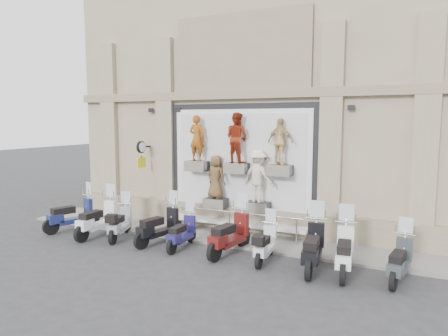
{
  "coord_description": "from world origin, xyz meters",
  "views": [
    {
      "loc": [
        5.35,
        -10.01,
        3.94
      ],
      "look_at": [
        -0.16,
        1.9,
        2.39
      ],
      "focal_mm": 32.0,
      "sensor_mm": 36.0,
      "label": 1
    }
  ],
  "objects_px": {
    "clock_sign_bracket": "(141,151)",
    "scooter_i": "(345,242)",
    "scooter_c": "(120,216)",
    "guard_rail": "(230,225)",
    "scooter_f": "(230,226)",
    "scooter_d": "(159,218)",
    "scooter_a": "(71,207)",
    "scooter_j": "(400,252)",
    "scooter_e": "(182,226)",
    "scooter_g": "(265,237)",
    "scooter_b": "(98,212)",
    "scooter_h": "(313,238)"
  },
  "relations": [
    {
      "from": "scooter_j",
      "to": "scooter_e",
      "type": "bearing_deg",
      "value": -170.64
    },
    {
      "from": "scooter_c",
      "to": "clock_sign_bracket",
      "type": "bearing_deg",
      "value": 86.66
    },
    {
      "from": "scooter_g",
      "to": "scooter_h",
      "type": "relative_size",
      "value": 0.8
    },
    {
      "from": "scooter_b",
      "to": "scooter_c",
      "type": "relative_size",
      "value": 1.15
    },
    {
      "from": "scooter_g",
      "to": "scooter_a",
      "type": "bearing_deg",
      "value": 175.94
    },
    {
      "from": "scooter_j",
      "to": "scooter_d",
      "type": "bearing_deg",
      "value": -171.48
    },
    {
      "from": "scooter_b",
      "to": "scooter_h",
      "type": "relative_size",
      "value": 0.99
    },
    {
      "from": "clock_sign_bracket",
      "to": "scooter_i",
      "type": "relative_size",
      "value": 0.49
    },
    {
      "from": "scooter_b",
      "to": "scooter_e",
      "type": "xyz_separation_m",
      "value": [
        3.28,
        0.1,
        -0.15
      ]
    },
    {
      "from": "scooter_a",
      "to": "scooter_b",
      "type": "distance_m",
      "value": 1.37
    },
    {
      "from": "scooter_c",
      "to": "scooter_f",
      "type": "height_order",
      "value": "scooter_f"
    },
    {
      "from": "clock_sign_bracket",
      "to": "scooter_f",
      "type": "bearing_deg",
      "value": -23.38
    },
    {
      "from": "scooter_g",
      "to": "scooter_j",
      "type": "xyz_separation_m",
      "value": [
        3.47,
        0.03,
        0.05
      ]
    },
    {
      "from": "guard_rail",
      "to": "scooter_c",
      "type": "bearing_deg",
      "value": -154.57
    },
    {
      "from": "scooter_j",
      "to": "scooter_f",
      "type": "bearing_deg",
      "value": -171.85
    },
    {
      "from": "scooter_f",
      "to": "scooter_j",
      "type": "bearing_deg",
      "value": 8.47
    },
    {
      "from": "scooter_c",
      "to": "guard_rail",
      "type": "bearing_deg",
      "value": 6.55
    },
    {
      "from": "scooter_i",
      "to": "guard_rail",
      "type": "bearing_deg",
      "value": 151.52
    },
    {
      "from": "guard_rail",
      "to": "scooter_a",
      "type": "bearing_deg",
      "value": -164.42
    },
    {
      "from": "scooter_d",
      "to": "scooter_j",
      "type": "relative_size",
      "value": 1.1
    },
    {
      "from": "scooter_d",
      "to": "scooter_f",
      "type": "bearing_deg",
      "value": 13.07
    },
    {
      "from": "clock_sign_bracket",
      "to": "scooter_f",
      "type": "distance_m",
      "value": 5.35
    },
    {
      "from": "guard_rail",
      "to": "scooter_f",
      "type": "height_order",
      "value": "scooter_f"
    },
    {
      "from": "scooter_a",
      "to": "scooter_i",
      "type": "relative_size",
      "value": 0.99
    },
    {
      "from": "scooter_b",
      "to": "scooter_i",
      "type": "bearing_deg",
      "value": 0.22
    },
    {
      "from": "scooter_a",
      "to": "scooter_i",
      "type": "height_order",
      "value": "scooter_i"
    },
    {
      "from": "scooter_h",
      "to": "scooter_g",
      "type": "bearing_deg",
      "value": 171.24
    },
    {
      "from": "scooter_g",
      "to": "scooter_c",
      "type": "bearing_deg",
      "value": 176.06
    },
    {
      "from": "scooter_c",
      "to": "scooter_e",
      "type": "bearing_deg",
      "value": -19.57
    },
    {
      "from": "clock_sign_bracket",
      "to": "scooter_e",
      "type": "bearing_deg",
      "value": -34.76
    },
    {
      "from": "scooter_b",
      "to": "scooter_e",
      "type": "relative_size",
      "value": 1.21
    },
    {
      "from": "scooter_c",
      "to": "scooter_d",
      "type": "height_order",
      "value": "scooter_d"
    },
    {
      "from": "clock_sign_bracket",
      "to": "scooter_i",
      "type": "bearing_deg",
      "value": -15.12
    },
    {
      "from": "scooter_c",
      "to": "scooter_j",
      "type": "distance_m",
      "value": 8.63
    },
    {
      "from": "guard_rail",
      "to": "scooter_j",
      "type": "xyz_separation_m",
      "value": [
        5.3,
        -1.61,
        0.28
      ]
    },
    {
      "from": "scooter_c",
      "to": "scooter_h",
      "type": "relative_size",
      "value": 0.87
    },
    {
      "from": "scooter_a",
      "to": "scooter_d",
      "type": "height_order",
      "value": "scooter_a"
    },
    {
      "from": "scooter_e",
      "to": "scooter_g",
      "type": "bearing_deg",
      "value": -2.97
    },
    {
      "from": "guard_rail",
      "to": "scooter_i",
      "type": "distance_m",
      "value": 4.34
    },
    {
      "from": "scooter_c",
      "to": "scooter_d",
      "type": "bearing_deg",
      "value": -16.07
    },
    {
      "from": "guard_rail",
      "to": "scooter_e",
      "type": "xyz_separation_m",
      "value": [
        -0.9,
        -1.61,
        0.25
      ]
    },
    {
      "from": "scooter_e",
      "to": "scooter_f",
      "type": "relative_size",
      "value": 0.82
    },
    {
      "from": "scooter_a",
      "to": "scooter_h",
      "type": "height_order",
      "value": "scooter_h"
    },
    {
      "from": "scooter_a",
      "to": "scooter_h",
      "type": "xyz_separation_m",
      "value": [
        8.73,
        -0.18,
        0.02
      ]
    },
    {
      "from": "scooter_d",
      "to": "scooter_h",
      "type": "distance_m",
      "value": 5.01
    },
    {
      "from": "scooter_g",
      "to": "scooter_i",
      "type": "bearing_deg",
      "value": -4.12
    },
    {
      "from": "guard_rail",
      "to": "scooter_g",
      "type": "relative_size",
      "value": 2.94
    },
    {
      "from": "clock_sign_bracket",
      "to": "scooter_e",
      "type": "distance_m",
      "value": 4.2
    },
    {
      "from": "scooter_d",
      "to": "scooter_g",
      "type": "xyz_separation_m",
      "value": [
        3.65,
        -0.13,
        -0.13
      ]
    },
    {
      "from": "scooter_f",
      "to": "scooter_i",
      "type": "bearing_deg",
      "value": 7.04
    }
  ]
}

